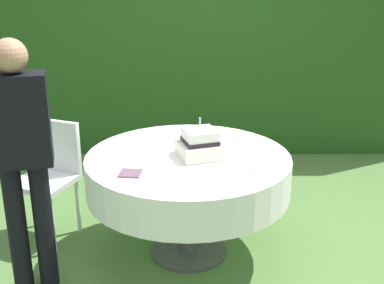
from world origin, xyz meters
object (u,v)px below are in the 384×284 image
cake_table (186,173)px  serving_plate_far (260,151)px  napkin_stack (128,173)px  standing_person (19,152)px  garden_chair (48,169)px  serving_plate_near (254,171)px  wedding_cake (198,144)px

cake_table → serving_plate_far: bearing=8.6°
napkin_stack → standing_person: 0.66m
garden_chair → serving_plate_near: bearing=-20.9°
cake_table → napkin_stack: 0.50m
cake_table → napkin_stack: (-0.36, -0.32, 0.14)m
serving_plate_far → cake_table: bearing=-171.4°
wedding_cake → napkin_stack: size_ratio=2.68×
cake_table → serving_plate_near: bearing=-33.4°
standing_person → serving_plate_near: bearing=4.8°
standing_person → napkin_stack: bearing=7.5°
serving_plate_near → garden_chair: (-1.46, 0.56, -0.22)m
serving_plate_near → wedding_cake: bearing=140.8°
wedding_cake → serving_plate_near: bearing=-39.2°
cake_table → wedding_cake: (0.08, -0.00, 0.22)m
serving_plate_near → standing_person: standing_person is taller
cake_table → serving_plate_near: (0.43, -0.28, 0.14)m
serving_plate_near → serving_plate_far: size_ratio=0.90×
standing_person → serving_plate_far: bearing=17.6°
wedding_cake → serving_plate_near: (0.34, -0.28, -0.08)m
napkin_stack → garden_chair: garden_chair is taller
serving_plate_near → napkin_stack: serving_plate_near is taller
serving_plate_near → serving_plate_far: 0.37m
wedding_cake → standing_person: standing_person is taller
wedding_cake → serving_plate_far: wedding_cake is taller
napkin_stack → standing_person: standing_person is taller
wedding_cake → standing_person: bearing=-159.7°
serving_plate_near → napkin_stack: 0.78m
serving_plate_near → napkin_stack: (-0.78, -0.04, -0.00)m
serving_plate_near → standing_person: size_ratio=0.07×
garden_chair → standing_person: 0.78m
serving_plate_far → standing_person: size_ratio=0.08×
cake_table → standing_person: bearing=-158.0°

